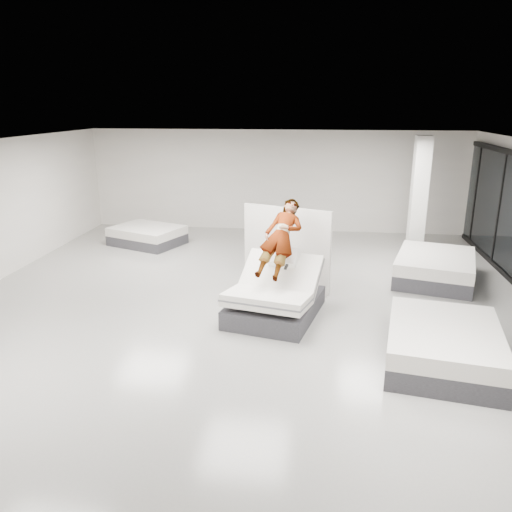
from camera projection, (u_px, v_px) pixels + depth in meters
name	position (u px, v px, depth m)	size (l,w,h in m)	color
room	(243.00, 236.00, 9.33)	(14.00, 14.04, 3.20)	#A3A19A
hero_bed	(275.00, 298.00, 9.63)	(1.94, 2.31, 1.22)	#3E3E43
person	(281.00, 249.00, 9.66)	(0.66, 0.44, 1.82)	slate
remote	(286.00, 267.00, 9.34)	(0.05, 0.14, 0.03)	black
divider_panel	(286.00, 249.00, 10.92)	(2.03, 0.09, 1.85)	silver
flat_bed_right_far	(435.00, 268.00, 11.63)	(2.20, 2.59, 0.61)	#3E3E43
flat_bed_right_near	(443.00, 345.00, 7.88)	(2.04, 2.50, 0.62)	#3E3E43
flat_bed_left_far	(147.00, 236.00, 14.63)	(2.31, 2.05, 0.53)	#3E3E43
column	(419.00, 198.00, 13.13)	(0.40, 0.40, 3.20)	white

